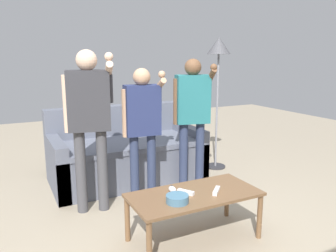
{
  "coord_description": "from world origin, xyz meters",
  "views": [
    {
      "loc": [
        -1.29,
        -2.45,
        1.53
      ],
      "look_at": [
        0.08,
        0.26,
        0.9
      ],
      "focal_mm": 35.92,
      "sensor_mm": 36.0,
      "label": 1
    }
  ],
  "objects_px": {
    "snack_bowl": "(177,199)",
    "player_right": "(192,109)",
    "coffee_table": "(194,199)",
    "player_center": "(142,120)",
    "player_left": "(89,113)",
    "game_remote_nunchuk": "(172,189)",
    "couch": "(126,155)",
    "game_remote_wand_near": "(186,192)",
    "floor_lamp": "(219,57)",
    "game_remote_wand_far": "(216,191)"
  },
  "relations": [
    {
      "from": "couch",
      "to": "snack_bowl",
      "type": "relative_size",
      "value": 10.37
    },
    {
      "from": "game_remote_wand_near",
      "to": "snack_bowl",
      "type": "bearing_deg",
      "value": -140.58
    },
    {
      "from": "coffee_table",
      "to": "game_remote_wand_near",
      "type": "distance_m",
      "value": 0.1
    },
    {
      "from": "couch",
      "to": "player_left",
      "type": "bearing_deg",
      "value": -130.51
    },
    {
      "from": "player_center",
      "to": "coffee_table",
      "type": "bearing_deg",
      "value": -84.06
    },
    {
      "from": "game_remote_nunchuk",
      "to": "player_left",
      "type": "height_order",
      "value": "player_left"
    },
    {
      "from": "couch",
      "to": "player_left",
      "type": "distance_m",
      "value": 1.17
    },
    {
      "from": "game_remote_nunchuk",
      "to": "game_remote_wand_near",
      "type": "bearing_deg",
      "value": -46.22
    },
    {
      "from": "floor_lamp",
      "to": "player_center",
      "type": "bearing_deg",
      "value": -155.42
    },
    {
      "from": "coffee_table",
      "to": "snack_bowl",
      "type": "relative_size",
      "value": 6.13
    },
    {
      "from": "player_left",
      "to": "player_right",
      "type": "distance_m",
      "value": 1.19
    },
    {
      "from": "couch",
      "to": "player_left",
      "type": "xyz_separation_m",
      "value": [
        -0.61,
        -0.72,
        0.69
      ]
    },
    {
      "from": "game_remote_wand_near",
      "to": "game_remote_wand_far",
      "type": "distance_m",
      "value": 0.26
    },
    {
      "from": "couch",
      "to": "game_remote_nunchuk",
      "type": "relative_size",
      "value": 20.94
    },
    {
      "from": "snack_bowl",
      "to": "floor_lamp",
      "type": "distance_m",
      "value": 2.42
    },
    {
      "from": "coffee_table",
      "to": "snack_bowl",
      "type": "bearing_deg",
      "value": -155.81
    },
    {
      "from": "player_left",
      "to": "couch",
      "type": "bearing_deg",
      "value": 49.49
    },
    {
      "from": "player_right",
      "to": "game_remote_wand_near",
      "type": "bearing_deg",
      "value": -123.03
    },
    {
      "from": "floor_lamp",
      "to": "game_remote_wand_far",
      "type": "distance_m",
      "value": 2.2
    },
    {
      "from": "snack_bowl",
      "to": "game_remote_nunchuk",
      "type": "bearing_deg",
      "value": 73.35
    },
    {
      "from": "game_remote_wand_far",
      "to": "couch",
      "type": "bearing_deg",
      "value": 96.14
    },
    {
      "from": "player_left",
      "to": "game_remote_wand_far",
      "type": "relative_size",
      "value": 11.49
    },
    {
      "from": "coffee_table",
      "to": "player_center",
      "type": "xyz_separation_m",
      "value": [
        -0.09,
        0.89,
        0.52
      ]
    },
    {
      "from": "player_left",
      "to": "player_center",
      "type": "relative_size",
      "value": 1.12
    },
    {
      "from": "snack_bowl",
      "to": "game_remote_nunchuk",
      "type": "height_order",
      "value": "snack_bowl"
    },
    {
      "from": "couch",
      "to": "game_remote_wand_near",
      "type": "xyz_separation_m",
      "value": [
        -0.06,
        -1.62,
        0.12
      ]
    },
    {
      "from": "player_right",
      "to": "couch",
      "type": "bearing_deg",
      "value": 131.88
    },
    {
      "from": "snack_bowl",
      "to": "floor_lamp",
      "type": "relative_size",
      "value": 0.1
    },
    {
      "from": "player_left",
      "to": "player_center",
      "type": "xyz_separation_m",
      "value": [
        0.53,
        -0.04,
        -0.11
      ]
    },
    {
      "from": "couch",
      "to": "game_remote_nunchuk",
      "type": "height_order",
      "value": "couch"
    },
    {
      "from": "player_center",
      "to": "player_right",
      "type": "height_order",
      "value": "player_right"
    },
    {
      "from": "couch",
      "to": "coffee_table",
      "type": "relative_size",
      "value": 1.69
    },
    {
      "from": "player_left",
      "to": "player_center",
      "type": "distance_m",
      "value": 0.54
    },
    {
      "from": "snack_bowl",
      "to": "floor_lamp",
      "type": "bearing_deg",
      "value": 47.46
    },
    {
      "from": "game_remote_wand_near",
      "to": "floor_lamp",
      "type": "bearing_deg",
      "value": 48.2
    },
    {
      "from": "player_center",
      "to": "game_remote_wand_far",
      "type": "height_order",
      "value": "player_center"
    },
    {
      "from": "couch",
      "to": "game_remote_wand_far",
      "type": "xyz_separation_m",
      "value": [
        0.18,
        -1.71,
        0.12
      ]
    },
    {
      "from": "player_center",
      "to": "player_left",
      "type": "bearing_deg",
      "value": 175.63
    },
    {
      "from": "couch",
      "to": "coffee_table",
      "type": "distance_m",
      "value": 1.65
    },
    {
      "from": "snack_bowl",
      "to": "game_remote_wand_near",
      "type": "height_order",
      "value": "snack_bowl"
    },
    {
      "from": "player_left",
      "to": "player_right",
      "type": "height_order",
      "value": "player_left"
    },
    {
      "from": "couch",
      "to": "player_right",
      "type": "bearing_deg",
      "value": -48.12
    },
    {
      "from": "snack_bowl",
      "to": "player_right",
      "type": "bearing_deg",
      "value": 54.61
    },
    {
      "from": "snack_bowl",
      "to": "player_left",
      "type": "relative_size",
      "value": 0.11
    },
    {
      "from": "game_remote_wand_near",
      "to": "game_remote_wand_far",
      "type": "xyz_separation_m",
      "value": [
        0.24,
        -0.09,
        -0.0
      ]
    },
    {
      "from": "coffee_table",
      "to": "player_left",
      "type": "xyz_separation_m",
      "value": [
        -0.62,
        0.93,
        0.63
      ]
    },
    {
      "from": "coffee_table",
      "to": "player_right",
      "type": "distance_m",
      "value": 1.29
    },
    {
      "from": "coffee_table",
      "to": "game_remote_wand_near",
      "type": "xyz_separation_m",
      "value": [
        -0.07,
        0.02,
        0.06
      ]
    },
    {
      "from": "coffee_table",
      "to": "player_center",
      "type": "bearing_deg",
      "value": 95.94
    },
    {
      "from": "game_remote_nunchuk",
      "to": "coffee_table",
      "type": "bearing_deg",
      "value": -34.98
    }
  ]
}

